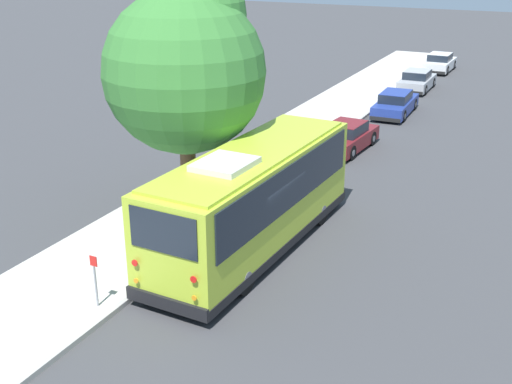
% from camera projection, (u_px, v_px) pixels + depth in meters
% --- Properties ---
extents(ground_plane, '(160.00, 160.00, 0.00)m').
position_uv_depth(ground_plane, '(252.00, 253.00, 20.00)').
color(ground_plane, '#3D3D3F').
extents(sidewalk_slab, '(80.00, 3.99, 0.15)m').
position_uv_depth(sidewalk_slab, '(152.00, 229.00, 21.51)').
color(sidewalk_slab, beige).
rests_on(sidewalk_slab, ground).
extents(curb_strip, '(80.00, 0.14, 0.15)m').
position_uv_depth(curb_strip, '(205.00, 240.00, 20.67)').
color(curb_strip, '#AAA69D').
rests_on(curb_strip, ground).
extents(shuttle_bus, '(9.51, 2.93, 3.40)m').
position_uv_depth(shuttle_bus, '(253.00, 195.00, 19.68)').
color(shuttle_bus, '#ADC633').
rests_on(shuttle_bus, ground).
extents(parked_sedan_maroon, '(4.27, 1.98, 1.32)m').
position_uv_depth(parked_sedan_maroon, '(347.00, 137.00, 29.62)').
color(parked_sedan_maroon, maroon).
rests_on(parked_sedan_maroon, ground).
extents(parked_sedan_blue, '(4.73, 1.86, 1.30)m').
position_uv_depth(parked_sedan_blue, '(395.00, 104.00, 35.71)').
color(parked_sedan_blue, navy).
rests_on(parked_sedan_blue, ground).
extents(parked_sedan_silver, '(4.19, 1.83, 1.31)m').
position_uv_depth(parked_sedan_silver, '(417.00, 81.00, 41.52)').
color(parked_sedan_silver, '#A8AAAF').
rests_on(parked_sedan_silver, ground).
extents(parked_sedan_white, '(4.19, 1.87, 1.33)m').
position_uv_depth(parked_sedan_white, '(440.00, 63.00, 47.51)').
color(parked_sedan_white, silver).
rests_on(parked_sedan_white, ground).
extents(street_tree, '(5.39, 5.39, 8.43)m').
position_uv_depth(street_tree, '(186.00, 60.00, 20.94)').
color(street_tree, brown).
rests_on(street_tree, sidewalk_slab).
extents(sign_post_near, '(0.06, 0.22, 1.46)m').
position_uv_depth(sign_post_near, '(95.00, 281.00, 16.56)').
color(sign_post_near, gray).
rests_on(sign_post_near, sidewalk_slab).
extents(sign_post_far, '(0.06, 0.06, 1.06)m').
position_uv_depth(sign_post_far, '(141.00, 256.00, 18.31)').
color(sign_post_far, gray).
rests_on(sign_post_far, sidewalk_slab).
extents(fire_hydrant, '(0.22, 0.22, 0.81)m').
position_uv_depth(fire_hydrant, '(285.00, 156.00, 27.23)').
color(fire_hydrant, red).
rests_on(fire_hydrant, sidewalk_slab).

